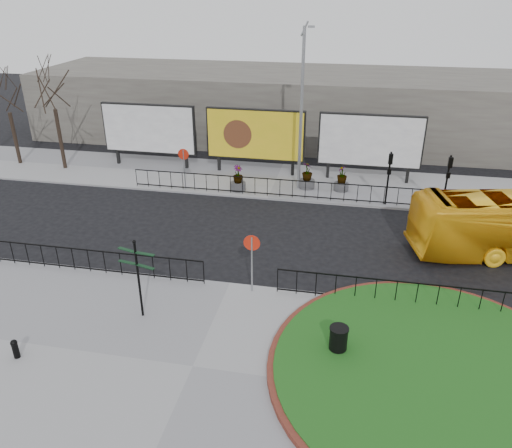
% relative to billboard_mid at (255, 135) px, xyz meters
% --- Properties ---
extents(ground, '(90.00, 90.00, 0.00)m').
position_rel_billboard_mid_xyz_m(ground, '(1.50, -12.97, -2.60)').
color(ground, black).
rests_on(ground, ground).
extents(pavement_near, '(30.00, 10.00, 0.12)m').
position_rel_billboard_mid_xyz_m(pavement_near, '(1.50, -17.97, -2.54)').
color(pavement_near, gray).
rests_on(pavement_near, ground).
extents(pavement_far, '(44.00, 6.00, 0.12)m').
position_rel_billboard_mid_xyz_m(pavement_far, '(1.50, -0.97, -2.54)').
color(pavement_far, gray).
rests_on(pavement_far, ground).
extents(brick_edge, '(10.40, 10.40, 0.18)m').
position_rel_billboard_mid_xyz_m(brick_edge, '(9.00, -16.97, -2.39)').
color(brick_edge, maroon).
rests_on(brick_edge, pavement_near).
extents(grass_lawn, '(10.00, 10.00, 0.22)m').
position_rel_billboard_mid_xyz_m(grass_lawn, '(9.00, -16.97, -2.37)').
color(grass_lawn, '#134612').
rests_on(grass_lawn, pavement_near).
extents(railing_near_left, '(10.00, 0.10, 1.10)m').
position_rel_billboard_mid_xyz_m(railing_near_left, '(-4.50, -13.27, -1.93)').
color(railing_near_left, black).
rests_on(railing_near_left, pavement_near).
extents(railing_near_right, '(9.00, 0.10, 1.10)m').
position_rel_billboard_mid_xyz_m(railing_near_right, '(8.00, -13.27, -1.93)').
color(railing_near_right, black).
rests_on(railing_near_right, pavement_near).
extents(railing_far, '(18.00, 0.10, 1.10)m').
position_rel_billboard_mid_xyz_m(railing_far, '(2.50, -3.67, -1.93)').
color(railing_far, black).
rests_on(railing_far, pavement_far).
extents(speed_sign_far, '(0.64, 0.07, 2.47)m').
position_rel_billboard_mid_xyz_m(speed_sign_far, '(-3.50, -3.57, -0.68)').
color(speed_sign_far, gray).
rests_on(speed_sign_far, pavement_far).
extents(speed_sign_near, '(0.64, 0.07, 2.47)m').
position_rel_billboard_mid_xyz_m(speed_sign_near, '(2.50, -13.37, -0.68)').
color(speed_sign_near, gray).
rests_on(speed_sign_near, pavement_near).
extents(billboard_left, '(6.20, 0.31, 4.10)m').
position_rel_billboard_mid_xyz_m(billboard_left, '(-7.00, 0.00, 0.00)').
color(billboard_left, black).
rests_on(billboard_left, pavement_far).
extents(billboard_mid, '(6.20, 0.31, 4.10)m').
position_rel_billboard_mid_xyz_m(billboard_mid, '(0.00, 0.00, 0.00)').
color(billboard_mid, black).
rests_on(billboard_mid, pavement_far).
extents(billboard_right, '(6.20, 0.31, 4.10)m').
position_rel_billboard_mid_xyz_m(billboard_right, '(7.00, 0.00, 0.00)').
color(billboard_right, black).
rests_on(billboard_right, pavement_far).
extents(lamp_post, '(0.74, 0.18, 9.23)m').
position_rel_billboard_mid_xyz_m(lamp_post, '(3.01, -1.97, 2.23)').
color(lamp_post, gray).
rests_on(lamp_post, pavement_far).
extents(signal_pole_a, '(0.22, 0.26, 3.00)m').
position_rel_billboard_mid_xyz_m(signal_pole_a, '(8.00, -3.63, -0.50)').
color(signal_pole_a, black).
rests_on(signal_pole_a, pavement_far).
extents(signal_pole_b, '(0.22, 0.26, 3.00)m').
position_rel_billboard_mid_xyz_m(signal_pole_b, '(11.00, -3.63, -0.50)').
color(signal_pole_b, black).
rests_on(signal_pole_b, pavement_far).
extents(tree_left, '(2.00, 2.00, 7.00)m').
position_rel_billboard_mid_xyz_m(tree_left, '(-12.50, -1.47, 1.02)').
color(tree_left, '#2D2119').
rests_on(tree_left, pavement_far).
extents(tree_mid, '(2.00, 2.00, 6.20)m').
position_rel_billboard_mid_xyz_m(tree_mid, '(-16.00, -1.17, 0.62)').
color(tree_mid, '#2D2119').
rests_on(tree_mid, pavement_far).
extents(building_backdrop, '(40.00, 10.00, 5.00)m').
position_rel_billboard_mid_xyz_m(building_backdrop, '(1.50, 9.03, -0.10)').
color(building_backdrop, slate).
rests_on(building_backdrop, ground).
extents(fingerpost_sign, '(1.46, 0.52, 3.13)m').
position_rel_billboard_mid_xyz_m(fingerpost_sign, '(-1.12, -15.72, -0.59)').
color(fingerpost_sign, black).
rests_on(fingerpost_sign, pavement_near).
extents(bollard, '(0.22, 0.22, 0.69)m').
position_rel_billboard_mid_xyz_m(bollard, '(-4.26, -18.66, -2.10)').
color(bollard, black).
rests_on(bollard, pavement_near).
extents(litter_bin, '(0.63, 0.63, 1.05)m').
position_rel_billboard_mid_xyz_m(litter_bin, '(6.00, -16.47, -1.95)').
color(litter_bin, black).
rests_on(litter_bin, pavement_near).
extents(planter_a, '(0.90, 0.90, 1.50)m').
position_rel_billboard_mid_xyz_m(planter_a, '(-0.42, -3.10, -1.89)').
color(planter_a, '#4C4C4F').
rests_on(planter_a, pavement_far).
extents(planter_b, '(0.93, 0.93, 1.56)m').
position_rel_billboard_mid_xyz_m(planter_b, '(3.50, -1.97, -1.86)').
color(planter_b, '#4C4C4F').
rests_on(planter_b, pavement_far).
extents(planter_c, '(0.85, 0.85, 1.52)m').
position_rel_billboard_mid_xyz_m(planter_c, '(5.52, -1.97, -1.84)').
color(planter_c, '#4C4C4F').
rests_on(planter_c, pavement_far).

